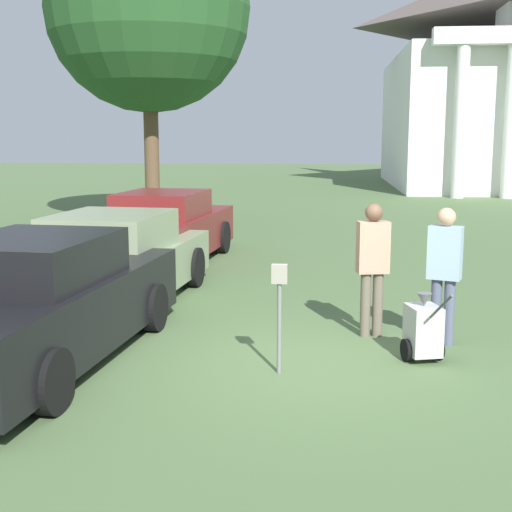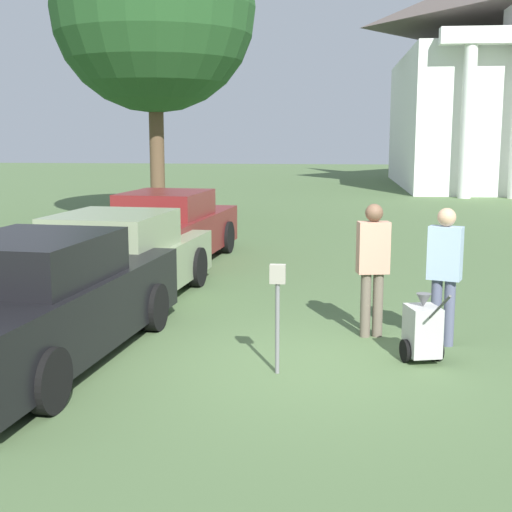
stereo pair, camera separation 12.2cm
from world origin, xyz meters
The scene contains 10 objects.
ground_plane centered at (0.00, 0.00, 0.00)m, with size 120.00×120.00×0.00m, color #4C663D.
parked_car_black centered at (-3.10, -0.17, 0.72)m, with size 2.27×5.13×1.56m.
parked_car_sage centered at (-3.10, 2.87, 0.69)m, with size 2.34×4.94×1.50m.
parked_car_maroon centered at (-3.10, 6.58, 0.73)m, with size 2.31×5.15×1.55m.
parking_meter centered at (-0.23, -0.32, 0.90)m, with size 0.18×0.09×1.28m.
person_worker centered at (0.93, 1.34, 1.05)m, with size 0.45×0.30×1.82m.
person_supervisor centered at (1.83, 1.04, 1.04)m, with size 0.47×0.35×1.81m.
equipment_cart centered at (1.49, 0.31, 0.39)m, with size 0.53×1.00×1.00m.
church centered at (9.22, 31.39, 6.10)m, with size 10.76×16.20×23.98m.
shade_tree centered at (-4.93, 13.03, 6.35)m, with size 5.99×5.99×9.36m.
Camera 2 is at (0.38, -8.21, 2.72)m, focal length 50.00 mm.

